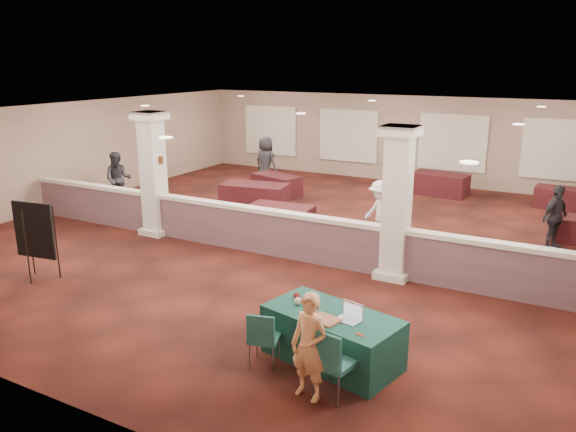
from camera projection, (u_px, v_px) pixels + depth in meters
The scene contains 32 objects.
ground at pixel (300, 237), 14.58m from camera, with size 16.00×16.00×0.00m, color #471811.
wall_back at pixel (398, 139), 20.92m from camera, with size 16.00×0.04×3.20m, color #84695B.
wall_front at pixel (22, 285), 7.37m from camera, with size 16.00×0.04×3.20m, color #84695B.
wall_left at pixel (77, 153), 17.81m from camera, with size 0.04×16.00×3.20m, color #84695B.
ceiling at pixel (301, 113), 13.72m from camera, with size 16.00×16.00×0.02m, color silver.
partition_wall at pixel (271, 231), 13.15m from camera, with size 15.60×0.28×1.10m.
column_left at pixel (153, 173), 14.47m from camera, with size 0.72×0.72×3.20m.
column_right at pixel (397, 202), 11.49m from camera, with size 0.72×0.72×3.20m.
sconce_left at pixel (144, 158), 14.50m from camera, with size 0.12×0.12×0.18m.
sconce_right at pixel (161, 160), 14.24m from camera, with size 0.12×0.12×0.18m.
near_table at pixel (332, 337), 8.52m from camera, with size 2.04×1.02×0.79m, color #0E3527.
conf_chair_main at pixel (331, 358), 7.50m from camera, with size 0.59×0.60×1.02m.
conf_chair_side at pixel (263, 335), 8.31m from camera, with size 0.53×0.54×0.88m.
easel_board at pixel (34, 231), 11.52m from camera, with size 0.98×0.54×1.67m.
woman at pixel (309, 347), 7.49m from camera, with size 0.54×0.36×1.51m, color #E28F62.
far_table_front_left at pixel (255, 197), 17.16m from camera, with size 1.99×0.99×0.81m, color black.
far_table_front_center at pixel (281, 218), 15.07m from camera, with size 1.71×0.85×0.69m, color black.
far_table_back_left at pixel (276, 185), 19.06m from camera, with size 1.71×0.85×0.69m, color black.
far_table_back_center at pixel (440, 184), 19.06m from camera, with size 1.82×0.91×0.74m, color black.
far_table_back_right at pixel (562, 198), 17.34m from camera, with size 1.59×0.79×0.64m, color black.
attendee_a at pixel (118, 179), 17.50m from camera, with size 0.82×0.46×1.71m, color black.
attendee_b at pixel (380, 213), 13.83m from camera, with size 1.04×0.48×1.62m, color silver.
attendee_c at pixel (555, 217), 13.47m from camera, with size 0.94×0.45×1.60m, color black.
attendee_d at pixel (266, 162), 19.98m from camera, with size 0.91×0.49×1.84m, color black.
laptop_base at pixel (348, 320), 8.16m from camera, with size 0.36×0.25×0.02m, color silver.
laptop_screen at pixel (353, 310), 8.22m from camera, with size 0.36×0.01×0.24m, color silver.
screen_glow at pixel (353, 311), 8.22m from camera, with size 0.32×0.00×0.20m, color silver.
knitting at pixel (324, 319), 8.18m from camera, with size 0.43×0.32×0.03m, color #C7581F.
yarn_cream at pixel (298, 301), 8.69m from camera, with size 0.12×0.12×0.12m, color beige.
yarn_red at pixel (297, 295), 8.91m from camera, with size 0.11×0.11×0.11m, color maroon.
yarn_grey at pixel (313, 298), 8.80m from camera, with size 0.11×0.11×0.11m, color #4E4D52.
scissors at pixel (360, 335), 7.74m from camera, with size 0.13×0.03×0.01m, color red.
Camera 1 is at (6.34, -12.36, 4.46)m, focal length 35.00 mm.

